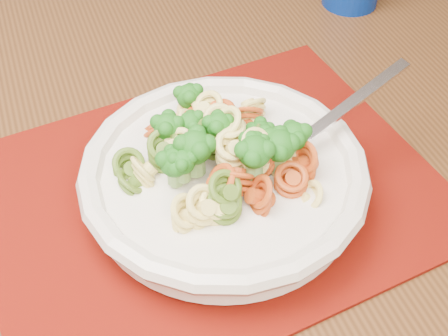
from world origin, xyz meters
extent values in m
cube|color=#4E2E16|center=(-0.02, 0.56, 0.70)|extent=(1.45, 1.09, 0.04)
cube|color=#4E2E16|center=(0.48, 1.03, 0.34)|extent=(0.08, 0.08, 0.68)
cube|color=#5D1104|center=(0.06, 0.48, 0.72)|extent=(0.47, 0.42, 0.00)
cylinder|color=silver|center=(0.07, 0.47, 0.72)|extent=(0.10, 0.10, 0.01)
cylinder|color=silver|center=(0.07, 0.47, 0.74)|extent=(0.23, 0.23, 0.03)
torus|color=silver|center=(0.07, 0.47, 0.76)|extent=(0.25, 0.25, 0.02)
camera|label=1|loc=(0.02, 0.11, 1.13)|focal=50.00mm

